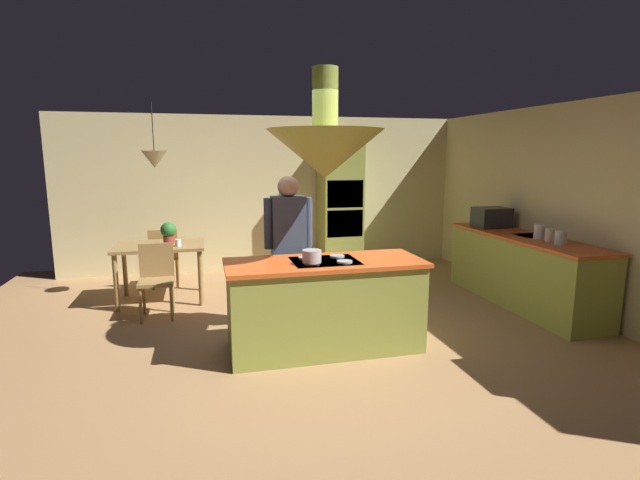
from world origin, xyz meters
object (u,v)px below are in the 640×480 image
Objects in this scene: kitchen_island at (325,305)px; canister_sugar at (550,235)px; microwave_on_counter at (491,217)px; person_at_island at (289,243)px; oven_tower at (340,207)px; canister_flour at (561,238)px; cup_on_table at (178,243)px; canister_tea at (539,232)px; cooking_pot_on_cooktop at (312,256)px; chair_by_back_wall at (164,254)px; dining_table at (160,252)px; potted_plant_on_table at (168,232)px; chair_facing_island at (157,275)px.

kitchen_island is 2.91m from canister_sugar.
person_at_island is at bearing -163.95° from microwave_on_counter.
canister_sugar is (3.08, -0.30, 0.00)m from person_at_island.
oven_tower reaches higher than canister_flour.
canister_tea is at bearing -17.46° from cup_on_table.
microwave_on_counter is 3.44m from cooking_pot_on_cooktop.
dining_table is at bearing 90.00° from chair_by_back_wall.
person_at_island is at bearing -117.39° from oven_tower.
person_at_island is 1.74m from cup_on_table.
canister_flour is at bearing -22.94° from dining_table.
potted_plant_on_table is (-2.67, -1.23, -0.12)m from oven_tower.
kitchen_island is 21.43× the size of cup_on_table.
canister_tea is 3.07m from cooking_pot_on_cooktop.
cooking_pot_on_cooktop is (-3.00, -0.31, 0.00)m from canister_flour.
microwave_on_counter is at bearing 90.00° from canister_sugar.
person_at_island is at bearing -45.29° from cup_on_table.
dining_table is at bearing -157.79° from oven_tower.
dining_table is at bearing 157.06° from canister_flour.
oven_tower reaches higher than chair_facing_island.
dining_table is 6.15× the size of canister_tea.
canister_sugar is 0.84× the size of cooking_pot_on_cooktop.
microwave_on_counter is (2.84, 1.55, 0.59)m from kitchen_island.
person_at_island is at bearing -28.62° from chair_facing_island.
chair_facing_island is 1.00× the size of chair_by_back_wall.
microwave_on_counter is (4.54, 0.09, 0.54)m from chair_facing_island.
canister_flour is (4.41, -1.84, 0.05)m from potted_plant_on_table.
chair_facing_island is 4.70m from canister_sugar.
person_at_island is at bearing 95.64° from cooking_pot_on_cooktop.
microwave_on_counter reaches higher than chair_by_back_wall.
kitchen_island is 0.92× the size of oven_tower.
potted_plant_on_table is 1.89× the size of canister_flour.
oven_tower is at bearing 119.59° from canister_flour.
canister_sugar is (2.84, 0.36, 0.52)m from kitchen_island.
canister_sugar reaches higher than kitchen_island.
microwave_on_counter reaches higher than canister_sugar.
canister_sugar reaches higher than cup_on_table.
dining_table is at bearing 139.38° from cup_on_table.
chair_by_back_wall is 5.48× the size of canister_flour.
canister_tea reaches higher than dining_table.
chair_by_back_wall is 5.07m from canister_tea.
microwave_on_counter is at bearing 90.00° from canister_tea.
oven_tower reaches higher than kitchen_island.
microwave_on_counter is (4.54, -0.55, 0.38)m from dining_table.
chair_by_back_wall is 1.89× the size of microwave_on_counter.
chair_by_back_wall is at bearing -169.85° from oven_tower.
chair_facing_island is at bearing -147.48° from oven_tower.
microwave_on_counter is at bearing -44.29° from oven_tower.
canister_flour is (4.54, -1.28, 0.48)m from chair_facing_island.
kitchen_island is 2.89m from canister_flour.
canister_sugar reaches higher than chair_facing_island.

